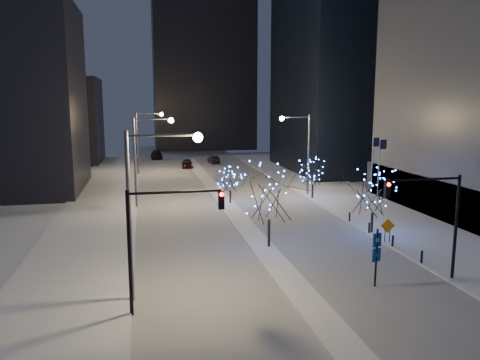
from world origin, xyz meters
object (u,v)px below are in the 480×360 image
object	(u,v)px
street_lamp_east	(302,144)
holiday_tree_median_near	(269,194)
wayfinding_sign	(377,252)
holiday_tree_plaza_far	(313,173)
street_lamp_w_near	(147,192)
construction_sign	(388,228)
car_near	(187,163)
car_mid	(214,160)
holiday_tree_median_far	(230,180)
traffic_signal_east	(436,211)
car_far	(157,155)
traffic_signal_west	(158,230)
street_lamp_w_mid	(144,149)
holiday_tree_plaza_near	(373,193)
street_lamp_w_far	(143,134)

from	to	relation	value
street_lamp_east	holiday_tree_median_near	world-z (taller)	street_lamp_east
wayfinding_sign	holiday_tree_plaza_far	bearing A→B (deg)	59.85
street_lamp_w_near	construction_sign	bearing A→B (deg)	20.20
holiday_tree_plaza_far	car_near	bearing A→B (deg)	111.97
car_mid	holiday_tree_plaza_far	world-z (taller)	holiday_tree_plaza_far
holiday_tree_median_far	holiday_tree_plaza_far	bearing A→B (deg)	3.60
traffic_signal_east	holiday_tree_plaza_far	distance (m)	26.47
car_mid	car_far	xyz separation A→B (m)	(-10.36, 9.52, 0.10)
car_mid	traffic_signal_west	bearing A→B (deg)	73.20
holiday_tree_plaza_far	holiday_tree_median_far	bearing A→B (deg)	-176.40
car_far	holiday_tree_median_far	bearing A→B (deg)	-81.86
street_lamp_w_mid	car_near	world-z (taller)	street_lamp_w_mid
car_far	holiday_tree_plaza_near	world-z (taller)	holiday_tree_plaza_near
traffic_signal_west	holiday_tree_plaza_near	size ratio (longest dim) A/B	1.18
traffic_signal_west	car_mid	size ratio (longest dim) A/B	1.64
car_near	car_mid	distance (m)	7.34
street_lamp_w_far	traffic_signal_west	xyz separation A→B (m)	(0.50, -52.00, -1.74)
car_far	street_lamp_w_near	bearing A→B (deg)	-92.63
traffic_signal_west	holiday_tree_median_near	bearing A→B (deg)	48.23
holiday_tree_median_near	traffic_signal_east	bearing A→B (deg)	-46.87
holiday_tree_median_near	wayfinding_sign	size ratio (longest dim) A/B	1.85
street_lamp_w_mid	car_mid	world-z (taller)	street_lamp_w_mid
traffic_signal_west	car_far	xyz separation A→B (m)	(2.03, 71.90, -3.96)
street_lamp_w_far	traffic_signal_west	distance (m)	52.04
holiday_tree_plaza_far	car_mid	bearing A→B (deg)	100.81
holiday_tree_median_near	car_far	bearing A→B (deg)	96.37
street_lamp_w_near	holiday_tree_median_far	xyz separation A→B (m)	(9.44, 24.72, -3.71)
street_lamp_east	holiday_tree_plaza_near	world-z (taller)	street_lamp_east
street_lamp_w_near	holiday_tree_median_near	distance (m)	12.55
holiday_tree_plaza_near	traffic_signal_west	bearing A→B (deg)	-147.41
holiday_tree_median_far	construction_sign	bearing A→B (deg)	-60.88
traffic_signal_east	construction_sign	bearing A→B (deg)	80.29
street_lamp_east	holiday_tree_median_far	distance (m)	10.77
street_lamp_east	construction_sign	bearing A→B (deg)	-89.34
traffic_signal_west	holiday_tree_median_far	xyz separation A→B (m)	(8.94, 26.72, -1.97)
street_lamp_w_near	holiday_tree_plaza_near	world-z (taller)	street_lamp_w_near
traffic_signal_east	holiday_tree_plaza_near	size ratio (longest dim) A/B	1.18
car_far	wayfinding_sign	distance (m)	71.83
street_lamp_east	traffic_signal_east	size ratio (longest dim) A/B	1.43
traffic_signal_east	car_near	distance (m)	57.57
holiday_tree_median_far	wayfinding_sign	world-z (taller)	holiday_tree_median_far
car_mid	car_far	distance (m)	14.08
street_lamp_w_far	holiday_tree_median_near	world-z (taller)	street_lamp_w_far
street_lamp_east	holiday_tree_plaza_far	bearing A→B (deg)	-77.98
holiday_tree_plaza_near	wayfinding_sign	bearing A→B (deg)	-116.35
street_lamp_w_far	holiday_tree_plaza_near	xyz separation A→B (m)	(19.44, -39.90, -2.85)
wayfinding_sign	street_lamp_east	bearing A→B (deg)	62.00
traffic_signal_west	holiday_tree_plaza_far	bearing A→B (deg)	55.10
traffic_signal_east	car_mid	size ratio (longest dim) A/B	1.64
traffic_signal_west	car_near	world-z (taller)	traffic_signal_west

